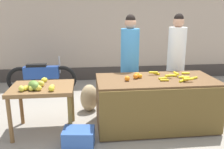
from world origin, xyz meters
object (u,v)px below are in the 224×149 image
Objects in this scene: vendor_woman_white_shirt at (176,61)px; parked_motorcycle at (42,77)px; vendor_woman_blue_shirt at (130,64)px; produce_crate at (79,138)px; produce_sack at (89,98)px.

vendor_woman_white_shirt is 3.04m from parked_motorcycle.
vendor_woman_blue_shirt is 1.73m from produce_crate.
vendor_woman_blue_shirt is at bearing 52.00° from produce_crate.
vendor_woman_white_shirt is at bearing 5.42° from vendor_woman_blue_shirt.
produce_crate is (0.91, -2.40, -0.27)m from parked_motorcycle.
produce_sack is at bearing 177.28° from vendor_woman_blue_shirt.
vendor_woman_white_shirt is at bearing 34.70° from produce_crate.
vendor_woman_blue_shirt reaches higher than produce_sack.
vendor_woman_white_shirt is at bearing 1.74° from produce_sack.
vendor_woman_blue_shirt reaches higher than produce_crate.
produce_sack is (0.18, 1.25, 0.13)m from produce_crate.
produce_crate is at bearing -145.30° from vendor_woman_white_shirt.
produce_sack is at bearing -178.26° from vendor_woman_white_shirt.
produce_sack is (-1.70, -0.05, -0.67)m from vendor_woman_white_shirt.
produce_sack is at bearing -46.73° from parked_motorcycle.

